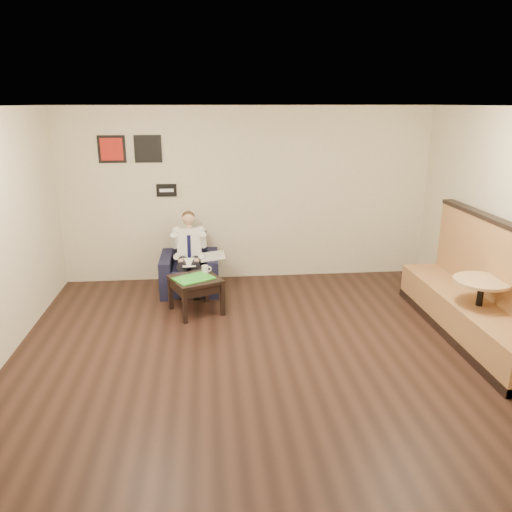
{
  "coord_description": "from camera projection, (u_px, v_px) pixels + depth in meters",
  "views": [
    {
      "loc": [
        -0.65,
        -5.01,
        2.83
      ],
      "look_at": [
        -0.04,
        1.2,
        0.91
      ],
      "focal_mm": 35.0,
      "sensor_mm": 36.0,
      "label": 1
    }
  ],
  "objects": [
    {
      "name": "ground",
      "position": [
        270.0,
        363.0,
        5.66
      ],
      "size": [
        6.0,
        6.0,
        0.0
      ],
      "primitive_type": "plane",
      "color": "black",
      "rests_on": "ground"
    },
    {
      "name": "wall_back",
      "position": [
        248.0,
        195.0,
        8.1
      ],
      "size": [
        6.0,
        0.02,
        2.8
      ],
      "primitive_type": "cube",
      "color": "beige",
      "rests_on": "ground"
    },
    {
      "name": "wall_front",
      "position": [
        350.0,
        415.0,
        2.4
      ],
      "size": [
        6.0,
        0.02,
        2.8
      ],
      "primitive_type": "cube",
      "color": "beige",
      "rests_on": "ground"
    },
    {
      "name": "ceiling",
      "position": [
        272.0,
        106.0,
        4.84
      ],
      "size": [
        6.0,
        6.0,
        0.02
      ],
      "primitive_type": "cube",
      "color": "white",
      "rests_on": "wall_back"
    },
    {
      "name": "seating_sign",
      "position": [
        167.0,
        190.0,
        7.94
      ],
      "size": [
        0.32,
        0.02,
        0.2
      ],
      "primitive_type": "cube",
      "color": "black",
      "rests_on": "wall_back"
    },
    {
      "name": "art_print_left",
      "position": [
        112.0,
        149.0,
        7.67
      ],
      "size": [
        0.42,
        0.03,
        0.42
      ],
      "primitive_type": "cube",
      "color": "#AF1D15",
      "rests_on": "wall_back"
    },
    {
      "name": "art_print_right",
      "position": [
        148.0,
        149.0,
        7.72
      ],
      "size": [
        0.42,
        0.03,
        0.42
      ],
      "primitive_type": "cube",
      "color": "black",
      "rests_on": "wall_back"
    },
    {
      "name": "armchair",
      "position": [
        190.0,
        264.0,
        7.75
      ],
      "size": [
        0.89,
        0.89,
        0.85
      ],
      "primitive_type": "cube",
      "rotation": [
        0.0,
        0.0,
        -0.01
      ],
      "color": "black",
      "rests_on": "ground"
    },
    {
      "name": "seated_man",
      "position": [
        189.0,
        257.0,
        7.6
      ],
      "size": [
        0.56,
        0.84,
        1.17
      ],
      "primitive_type": null,
      "rotation": [
        0.0,
        0.0,
        -0.01
      ],
      "color": "white",
      "rests_on": "armchair"
    },
    {
      "name": "lap_papers",
      "position": [
        189.0,
        262.0,
        7.53
      ],
      "size": [
        0.21,
        0.29,
        0.01
      ],
      "primitive_type": "cube",
      "rotation": [
        0.0,
        0.0,
        0.06
      ],
      "color": "white",
      "rests_on": "seated_man"
    },
    {
      "name": "newspaper",
      "position": [
        212.0,
        256.0,
        7.65
      ],
      "size": [
        0.39,
        0.48,
        0.01
      ],
      "primitive_type": "cube",
      "rotation": [
        0.0,
        0.0,
        0.05
      ],
      "color": "silver",
      "rests_on": "armchair"
    },
    {
      "name": "side_table",
      "position": [
        196.0,
        295.0,
        6.98
      ],
      "size": [
        0.82,
        0.82,
        0.51
      ],
      "primitive_type": "cube",
      "rotation": [
        0.0,
        0.0,
        0.41
      ],
      "color": "black",
      "rests_on": "ground"
    },
    {
      "name": "green_folder",
      "position": [
        194.0,
        278.0,
        6.87
      ],
      "size": [
        0.62,
        0.58,
        0.01
      ],
      "primitive_type": "cube",
      "rotation": [
        0.0,
        0.0,
        0.55
      ],
      "color": "green",
      "rests_on": "side_table"
    },
    {
      "name": "coffee_mug",
      "position": [
        205.0,
        269.0,
        7.1
      ],
      "size": [
        0.12,
        0.12,
        0.11
      ],
      "primitive_type": "cylinder",
      "rotation": [
        0.0,
        0.0,
        0.41
      ],
      "color": "white",
      "rests_on": "side_table"
    },
    {
      "name": "smartphone",
      "position": [
        194.0,
        273.0,
        7.09
      ],
      "size": [
        0.17,
        0.11,
        0.01
      ],
      "primitive_type": "cube",
      "rotation": [
        0.0,
        0.0,
        0.23
      ],
      "color": "black",
      "rests_on": "side_table"
    },
    {
      "name": "banquette",
      "position": [
        474.0,
        281.0,
        6.15
      ],
      "size": [
        0.68,
        2.85,
        1.46
      ],
      "primitive_type": "cube",
      "color": "#9F6C3D",
      "rests_on": "ground"
    },
    {
      "name": "cafe_table",
      "position": [
        478.0,
        311.0,
        6.05
      ],
      "size": [
        0.78,
        0.78,
        0.82
      ],
      "primitive_type": "cylinder",
      "rotation": [
        0.0,
        0.0,
        -0.2
      ],
      "color": "tan",
      "rests_on": "ground"
    }
  ]
}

